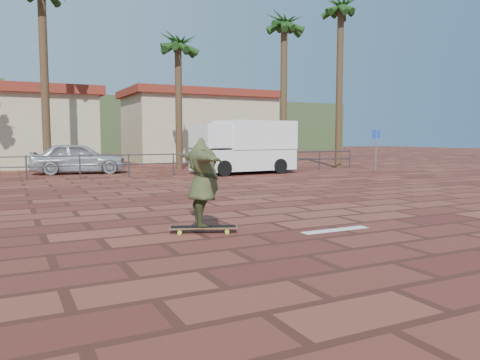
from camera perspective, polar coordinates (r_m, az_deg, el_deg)
name	(u,v)px	position (r m, az deg, el deg)	size (l,w,h in m)	color
ground	(270,223)	(9.43, 3.65, -5.20)	(120.00, 120.00, 0.00)	brown
paint_stripe	(335,230)	(8.84, 11.55, -5.99)	(1.40, 0.22, 0.01)	white
guardrail	(129,161)	(20.57, -13.42, 2.25)	(24.06, 0.06, 1.00)	#47494F
palm_center	(178,47)	(25.32, -7.56, 15.80)	(2.40, 2.40, 7.75)	brown
palm_right	(284,28)	(26.57, 5.41, 18.00)	(2.40, 2.40, 9.05)	brown
palm_far_right	(341,12)	(27.67, 12.19, 19.37)	(2.40, 2.40, 10.05)	brown
building_east	(199,126)	(34.44, -5.01, 6.62)	(10.60, 6.60, 5.00)	beige
hill_front	(51,126)	(58.21, -22.10, 6.15)	(70.00, 18.00, 6.00)	#384C28
longboard	(203,228)	(8.42, -4.48, -5.81)	(1.22, 0.70, 0.12)	olive
skateboarder	(203,182)	(8.30, -4.52, -0.30)	(1.94, 0.53, 1.58)	#454C28
campervan	(244,146)	(21.93, 0.54, 4.18)	(4.90, 2.40, 2.47)	white
car_silver	(79,158)	(23.18, -19.08, 2.55)	(1.73, 4.29, 1.46)	#A8AAAF
car_white	(243,157)	(23.84, 0.36, 2.85)	(1.49, 4.29, 1.41)	white
street_sign	(376,142)	(24.55, 16.27, 4.43)	(0.42, 0.11, 2.07)	gray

